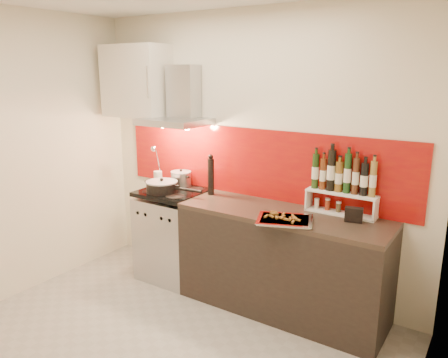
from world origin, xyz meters
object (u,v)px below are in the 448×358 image
Objects in this scene: saute_pan at (162,187)px; stock_pot at (181,179)px; range_stove at (174,235)px; counter at (282,262)px; baking_tray at (285,220)px; pepper_mill at (211,175)px.

stock_pot is at bearing 86.91° from saute_pan.
range_stove is 4.35× the size of stock_pot.
stock_pot is 0.35× the size of saute_pan.
stock_pot is at bearing 98.99° from range_stove.
baking_tray is at bearing -62.07° from counter.
stock_pot is at bearing 172.99° from pepper_mill.
baking_tray reaches higher than range_stove.
range_stove is 0.57m from stock_pot.
counter is 3.02× the size of saute_pan.
pepper_mill is at bearing 172.27° from counter.
range_stove is at bearing 68.55° from saute_pan.
saute_pan is at bearing -152.28° from pepper_mill.
pepper_mill is (0.38, 0.12, 0.65)m from range_stove.
range_stove is 1.20m from counter.
counter is at bearing 5.02° from saute_pan.
range_stove is 0.51× the size of counter.
baking_tray is (0.93, -0.32, -0.17)m from pepper_mill.
counter is (1.20, 0.00, 0.01)m from range_stove.
counter is 1.35m from saute_pan.
stock_pot is at bearing 172.50° from counter.
baking_tray is at bearing -18.85° from pepper_mill.
pepper_mill is (-0.82, 0.11, 0.64)m from counter.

